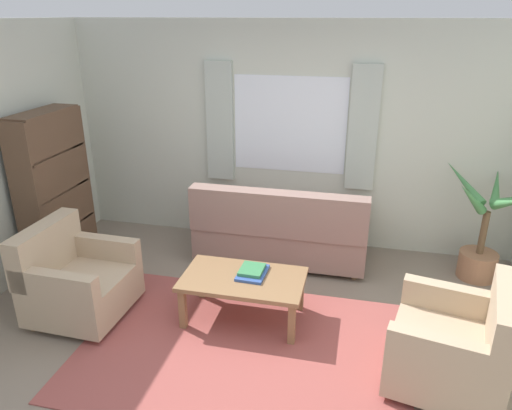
% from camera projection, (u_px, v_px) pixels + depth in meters
% --- Properties ---
extents(ground_plane, '(6.24, 6.24, 0.00)m').
position_uv_depth(ground_plane, '(243.00, 349.00, 4.05)').
color(ground_plane, gray).
extents(wall_back, '(5.32, 0.12, 2.60)m').
position_uv_depth(wall_back, '(290.00, 136.00, 5.61)').
color(wall_back, beige).
rests_on(wall_back, ground_plane).
extents(window_with_curtains, '(1.98, 0.07, 1.40)m').
position_uv_depth(window_with_curtains, '(289.00, 125.00, 5.48)').
color(window_with_curtains, white).
extents(area_rug, '(2.73, 1.92, 0.01)m').
position_uv_depth(area_rug, '(243.00, 348.00, 4.05)').
color(area_rug, '#9E4C47').
rests_on(area_rug, ground_plane).
extents(couch, '(1.90, 0.82, 0.92)m').
position_uv_depth(couch, '(281.00, 231.00, 5.38)').
color(couch, gray).
rests_on(couch, ground_plane).
extents(armchair_left, '(0.85, 0.87, 0.88)m').
position_uv_depth(armchair_left, '(76.00, 280.00, 4.41)').
color(armchair_left, tan).
rests_on(armchair_left, ground_plane).
extents(armchair_right, '(0.97, 0.99, 0.88)m').
position_uv_depth(armchair_right, '(457.00, 346.00, 3.53)').
color(armchair_right, tan).
rests_on(armchair_right, ground_plane).
extents(coffee_table, '(1.10, 0.64, 0.44)m').
position_uv_depth(coffee_table, '(243.00, 283.00, 4.31)').
color(coffee_table, olive).
rests_on(coffee_table, ground_plane).
extents(book_stack_on_table, '(0.26, 0.35, 0.06)m').
position_uv_depth(book_stack_on_table, '(252.00, 271.00, 4.34)').
color(book_stack_on_table, '#335199').
rests_on(book_stack_on_table, coffee_table).
extents(potted_plant, '(0.91, 1.13, 1.19)m').
position_uv_depth(potted_plant, '(482.00, 238.00, 4.98)').
color(potted_plant, '#9E6B4C').
rests_on(potted_plant, ground_plane).
extents(bookshelf, '(0.30, 0.94, 1.72)m').
position_uv_depth(bookshelf, '(58.00, 198.00, 5.21)').
color(bookshelf, brown).
rests_on(bookshelf, ground_plane).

